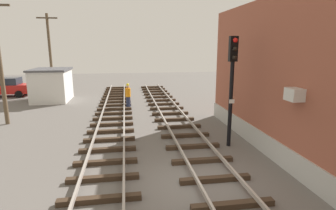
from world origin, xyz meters
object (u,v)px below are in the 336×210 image
at_px(control_hut, 52,85).
at_px(utility_pole_far, 50,54).
at_px(signal_mast, 232,79).
at_px(parked_car_red, 7,87).
at_px(utility_pole_near, 0,60).
at_px(track_worker_foreground, 128,96).

bearing_deg(control_hut, utility_pole_far, 102.07).
xyz_separation_m(signal_mast, utility_pole_far, (-11.55, 15.35, 0.77)).
relative_size(signal_mast, parked_car_red, 1.20).
bearing_deg(parked_car_red, control_hut, -31.13).
distance_m(parked_car_red, utility_pole_far, 5.18).
relative_size(signal_mast, utility_pole_near, 0.69).
height_order(utility_pole_far, track_worker_foreground, utility_pole_far).
xyz_separation_m(utility_pole_far, track_worker_foreground, (6.98, -6.37, -3.02)).
bearing_deg(parked_car_red, signal_mast, -44.70).
height_order(utility_pole_near, track_worker_foreground, utility_pole_near).
distance_m(control_hut, parked_car_red, 5.57).
height_order(parked_car_red, track_worker_foreground, track_worker_foreground).
bearing_deg(signal_mast, track_worker_foreground, 116.93).
distance_m(signal_mast, utility_pole_far, 19.22).
bearing_deg(utility_pole_far, track_worker_foreground, -42.36).
relative_size(signal_mast, track_worker_foreground, 2.69).
distance_m(control_hut, utility_pole_near, 7.56).
relative_size(control_hut, parked_car_red, 0.90).
relative_size(control_hut, utility_pole_near, 0.52).
height_order(utility_pole_near, utility_pole_far, utility_pole_far).
bearing_deg(utility_pole_near, utility_pole_far, 88.24).
distance_m(utility_pole_far, track_worker_foreground, 9.92).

